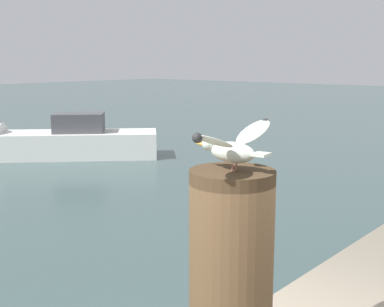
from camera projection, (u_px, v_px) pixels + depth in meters
mooring_post at (231, 274)px, 2.52m from camera, size 0.41×0.41×1.03m
seagull at (232, 145)px, 2.41m from camera, size 0.68×0.39×0.22m
boat_white at (51, 142)px, 16.43m from camera, size 5.43×5.40×1.66m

